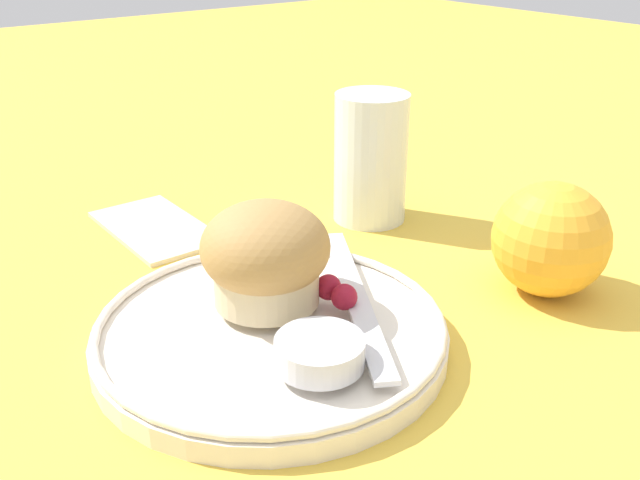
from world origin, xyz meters
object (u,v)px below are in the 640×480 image
muffin (266,256)px  orange_fruit (550,239)px  butter_knife (355,296)px  juice_glass (371,158)px

muffin → orange_fruit: bearing=66.5°
muffin → butter_knife: (0.03, 0.05, -0.03)m
butter_knife → orange_fruit: (0.05, 0.14, 0.02)m
muffin → juice_glass: size_ratio=0.74×
juice_glass → muffin: bearing=-60.6°
muffin → orange_fruit: 0.21m
orange_fruit → juice_glass: size_ratio=0.73×
butter_knife → orange_fruit: size_ratio=2.12×
butter_knife → juice_glass: bearing=165.6°
muffin → orange_fruit: size_ratio=1.00×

